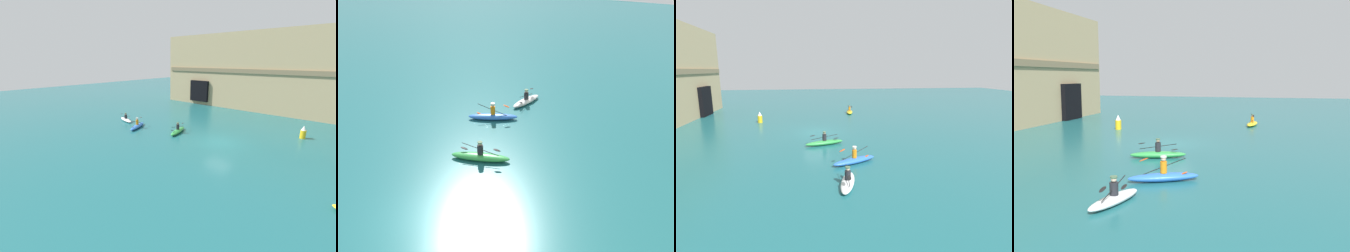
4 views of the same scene
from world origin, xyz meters
TOP-DOWN VIEW (x-y plane):
  - ground_plane at (0.00, 0.00)m, footprint 120.00×120.00m
  - kayak_blue at (-9.56, -2.19)m, footprint 2.03×3.30m
  - kayak_green at (-4.86, -0.47)m, footprint 1.63×3.38m
  - kayak_white at (-12.94, -1.23)m, footprint 2.92×1.40m

SIDE VIEW (x-z plane):
  - ground_plane at x=0.00m, z-range 0.00..0.00m
  - kayak_white at x=-12.94m, z-range -0.31..0.77m
  - kayak_green at x=-4.86m, z-range -0.34..0.82m
  - kayak_blue at x=-9.56m, z-range -0.35..0.84m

